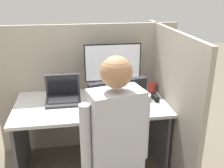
{
  "coord_description": "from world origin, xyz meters",
  "views": [
    {
      "loc": [
        -0.16,
        -1.9,
        1.75
      ],
      "look_at": [
        0.17,
        0.19,
        0.96
      ],
      "focal_mm": 42.0,
      "sensor_mm": 36.0,
      "label": 1
    }
  ],
  "objects": [
    {
      "name": "coffee_mug",
      "position": [
        0.66,
        0.57,
        0.75
      ],
      "size": [
        0.09,
        0.09,
        0.09
      ],
      "color": "#A3332D",
      "rests_on": "desk"
    },
    {
      "name": "person",
      "position": [
        0.09,
        -0.48,
        0.79
      ],
      "size": [
        0.47,
        0.44,
        1.37
      ],
      "color": "brown",
      "rests_on": "ground"
    },
    {
      "name": "cubicle_panel_back",
      "position": [
        0.0,
        0.78,
        0.7
      ],
      "size": [
        1.93,
        0.05,
        1.39
      ],
      "color": "gray",
      "rests_on": "ground"
    },
    {
      "name": "paper_box",
      "position": [
        0.25,
        0.6,
        0.75
      ],
      "size": [
        0.34,
        0.22,
        0.09
      ],
      "color": "white",
      "rests_on": "desk"
    },
    {
      "name": "mouse",
      "position": [
        0.01,
        0.19,
        0.72
      ],
      "size": [
        0.07,
        0.04,
        0.03
      ],
      "color": "silver",
      "rests_on": "desk"
    },
    {
      "name": "monitor",
      "position": [
        0.25,
        0.61,
        1.01
      ],
      "size": [
        0.57,
        0.21,
        0.42
      ],
      "color": "black",
      "rests_on": "paper_box"
    },
    {
      "name": "cubicle_panel_right",
      "position": [
        0.74,
        0.3,
        0.7
      ],
      "size": [
        0.04,
        1.41,
        1.39
      ],
      "color": "gray",
      "rests_on": "ground"
    },
    {
      "name": "stapler",
      "position": [
        0.63,
        0.35,
        0.73
      ],
      "size": [
        0.04,
        0.14,
        0.05
      ],
      "color": "black",
      "rests_on": "desk"
    },
    {
      "name": "laptop",
      "position": [
        -0.26,
        0.45,
        0.76
      ],
      "size": [
        0.33,
        0.25,
        0.26
      ],
      "color": "#2D2D33",
      "rests_on": "desk"
    },
    {
      "name": "office_chair",
      "position": [
        0.13,
        -0.33,
        0.55
      ],
      "size": [
        0.55,
        0.6,
        1.12
      ],
      "color": "black",
      "rests_on": "ground"
    },
    {
      "name": "desk",
      "position": [
        0.0,
        0.38,
        0.53
      ],
      "size": [
        1.43,
        0.76,
        0.71
      ],
      "color": "#B7B7B2",
      "rests_on": "ground"
    },
    {
      "name": "carrot_toy",
      "position": [
        0.04,
        0.15,
        0.73
      ],
      "size": [
        0.05,
        0.13,
        0.05
      ],
      "color": "orange",
      "rests_on": "desk"
    }
  ]
}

